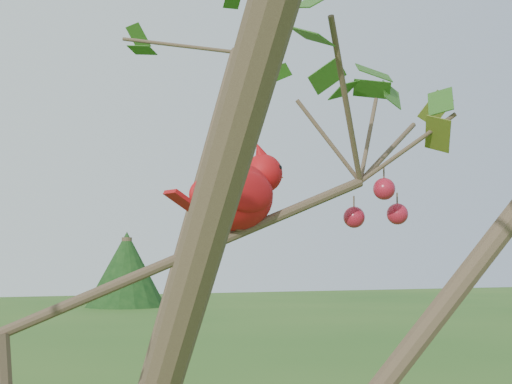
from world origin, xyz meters
The scene contains 2 objects.
crabapple_tree centered at (0.03, -0.02, 2.12)m, with size 2.35×2.05×2.95m.
cardinal centered at (0.32, 0.07, 2.17)m, with size 0.24×0.15×0.17m.
Camera 1 is at (-0.11, -1.04, 2.06)m, focal length 50.00 mm.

